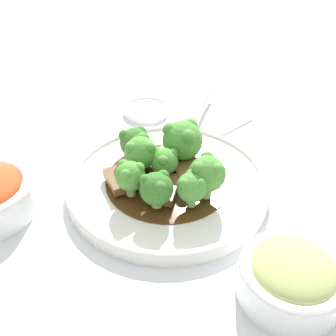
{
  "coord_description": "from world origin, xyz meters",
  "views": [
    {
      "loc": [
        -0.31,
        -0.25,
        0.34
      ],
      "look_at": [
        0.0,
        0.0,
        0.03
      ],
      "focal_mm": 42.0,
      "sensor_mm": 36.0,
      "label": 1
    }
  ],
  "objects_px": {
    "broccoli_floret_3": "(183,139)",
    "broccoli_floret_6": "(134,143)",
    "broccoli_floret_2": "(165,161)",
    "main_plate": "(168,182)",
    "broccoli_floret_5": "(130,176)",
    "side_bowl_appetizer": "(291,277)",
    "broccoli_floret_0": "(156,188)",
    "sauce_dish": "(146,110)",
    "serving_spoon": "(186,137)",
    "beef_strip_3": "(196,170)",
    "beef_strip_2": "(164,189)",
    "broccoli_floret_1": "(141,152)",
    "broccoli_floret_7": "(192,187)",
    "beef_strip_1": "(123,179)",
    "beef_strip_0": "(159,161)",
    "broccoli_floret_4": "(208,173)"
  },
  "relations": [
    {
      "from": "broccoli_floret_4",
      "to": "side_bowl_appetizer",
      "type": "distance_m",
      "value": 0.15
    },
    {
      "from": "broccoli_floret_3",
      "to": "beef_strip_3",
      "type": "bearing_deg",
      "value": -111.43
    },
    {
      "from": "broccoli_floret_0",
      "to": "broccoli_floret_4",
      "type": "bearing_deg",
      "value": -34.39
    },
    {
      "from": "broccoli_floret_5",
      "to": "broccoli_floret_7",
      "type": "xyz_separation_m",
      "value": [
        0.03,
        -0.07,
        -0.0
      ]
    },
    {
      "from": "broccoli_floret_3",
      "to": "side_bowl_appetizer",
      "type": "xyz_separation_m",
      "value": [
        -0.09,
        -0.2,
        -0.03
      ]
    },
    {
      "from": "beef_strip_0",
      "to": "broccoli_floret_2",
      "type": "bearing_deg",
      "value": -124.68
    },
    {
      "from": "broccoli_floret_6",
      "to": "main_plate",
      "type": "bearing_deg",
      "value": -88.31
    },
    {
      "from": "broccoli_floret_4",
      "to": "broccoli_floret_0",
      "type": "bearing_deg",
      "value": 145.61
    },
    {
      "from": "broccoli_floret_4",
      "to": "broccoli_floret_6",
      "type": "xyz_separation_m",
      "value": [
        -0.0,
        0.11,
        -0.0
      ]
    },
    {
      "from": "broccoli_floret_1",
      "to": "sauce_dish",
      "type": "distance_m",
      "value": 0.2
    },
    {
      "from": "serving_spoon",
      "to": "side_bowl_appetizer",
      "type": "distance_m",
      "value": 0.26
    },
    {
      "from": "beef_strip_0",
      "to": "serving_spoon",
      "type": "distance_m",
      "value": 0.07
    },
    {
      "from": "broccoli_floret_3",
      "to": "broccoli_floret_6",
      "type": "height_order",
      "value": "broccoli_floret_3"
    },
    {
      "from": "broccoli_floret_5",
      "to": "side_bowl_appetizer",
      "type": "distance_m",
      "value": 0.21
    },
    {
      "from": "main_plate",
      "to": "sauce_dish",
      "type": "height_order",
      "value": "main_plate"
    },
    {
      "from": "broccoli_floret_0",
      "to": "main_plate",
      "type": "bearing_deg",
      "value": 24.08
    },
    {
      "from": "beef_strip_3",
      "to": "broccoli_floret_2",
      "type": "xyz_separation_m",
      "value": [
        -0.03,
        0.03,
        0.02
      ]
    },
    {
      "from": "beef_strip_0",
      "to": "beef_strip_3",
      "type": "xyz_separation_m",
      "value": [
        0.01,
        -0.05,
        0.0
      ]
    },
    {
      "from": "serving_spoon",
      "to": "sauce_dish",
      "type": "xyz_separation_m",
      "value": [
        0.05,
        0.12,
        -0.02
      ]
    },
    {
      "from": "beef_strip_2",
      "to": "sauce_dish",
      "type": "xyz_separation_m",
      "value": [
        0.16,
        0.17,
        -0.02
      ]
    },
    {
      "from": "beef_strip_2",
      "to": "serving_spoon",
      "type": "height_order",
      "value": "serving_spoon"
    },
    {
      "from": "broccoli_floret_7",
      "to": "sauce_dish",
      "type": "xyz_separation_m",
      "value": [
        0.16,
        0.21,
        -0.04
      ]
    },
    {
      "from": "broccoli_floret_4",
      "to": "sauce_dish",
      "type": "relative_size",
      "value": 0.72
    },
    {
      "from": "beef_strip_2",
      "to": "broccoli_floret_2",
      "type": "relative_size",
      "value": 1.49
    },
    {
      "from": "broccoli_floret_2",
      "to": "broccoli_floret_7",
      "type": "bearing_deg",
      "value": -112.67
    },
    {
      "from": "broccoli_floret_7",
      "to": "sauce_dish",
      "type": "distance_m",
      "value": 0.27
    },
    {
      "from": "broccoli_floret_2",
      "to": "broccoli_floret_3",
      "type": "bearing_deg",
      "value": 2.15
    },
    {
      "from": "broccoli_floret_5",
      "to": "broccoli_floret_0",
      "type": "bearing_deg",
      "value": -84.19
    },
    {
      "from": "serving_spoon",
      "to": "sauce_dish",
      "type": "bearing_deg",
      "value": 66.58
    },
    {
      "from": "main_plate",
      "to": "beef_strip_3",
      "type": "height_order",
      "value": "beef_strip_3"
    },
    {
      "from": "broccoli_floret_7",
      "to": "broccoli_floret_6",
      "type": "bearing_deg",
      "value": 78.13
    },
    {
      "from": "broccoli_floret_2",
      "to": "serving_spoon",
      "type": "distance_m",
      "value": 0.09
    },
    {
      "from": "beef_strip_2",
      "to": "broccoli_floret_6",
      "type": "distance_m",
      "value": 0.08
    },
    {
      "from": "broccoli_floret_5",
      "to": "main_plate",
      "type": "bearing_deg",
      "value": -15.14
    },
    {
      "from": "main_plate",
      "to": "broccoli_floret_1",
      "type": "xyz_separation_m",
      "value": [
        -0.01,
        0.03,
        0.04
      ]
    },
    {
      "from": "beef_strip_1",
      "to": "broccoli_floret_7",
      "type": "distance_m",
      "value": 0.1
    },
    {
      "from": "broccoli_floret_3",
      "to": "main_plate",
      "type": "bearing_deg",
      "value": -169.59
    },
    {
      "from": "broccoli_floret_4",
      "to": "broccoli_floret_7",
      "type": "relative_size",
      "value": 1.24
    },
    {
      "from": "sauce_dish",
      "to": "beef_strip_3",
      "type": "bearing_deg",
      "value": -121.11
    },
    {
      "from": "broccoli_floret_5",
      "to": "sauce_dish",
      "type": "relative_size",
      "value": 0.61
    },
    {
      "from": "broccoli_floret_1",
      "to": "main_plate",
      "type": "bearing_deg",
      "value": -69.67
    },
    {
      "from": "broccoli_floret_6",
      "to": "sauce_dish",
      "type": "height_order",
      "value": "broccoli_floret_6"
    },
    {
      "from": "sauce_dish",
      "to": "broccoli_floret_1",
      "type": "bearing_deg",
      "value": -141.13
    },
    {
      "from": "beef_strip_1",
      "to": "beef_strip_2",
      "type": "xyz_separation_m",
      "value": [
        0.02,
        -0.05,
        -0.0
      ]
    },
    {
      "from": "broccoli_floret_6",
      "to": "serving_spoon",
      "type": "distance_m",
      "value": 0.09
    },
    {
      "from": "broccoli_floret_3",
      "to": "broccoli_floret_4",
      "type": "height_order",
      "value": "broccoli_floret_3"
    },
    {
      "from": "broccoli_floret_2",
      "to": "broccoli_floret_5",
      "type": "height_order",
      "value": "broccoli_floret_5"
    },
    {
      "from": "broccoli_floret_1",
      "to": "sauce_dish",
      "type": "relative_size",
      "value": 0.67
    },
    {
      "from": "broccoli_floret_6",
      "to": "broccoli_floret_7",
      "type": "xyz_separation_m",
      "value": [
        -0.02,
        -0.11,
        -0.0
      ]
    },
    {
      "from": "side_bowl_appetizer",
      "to": "sauce_dish",
      "type": "bearing_deg",
      "value": 61.37
    }
  ]
}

